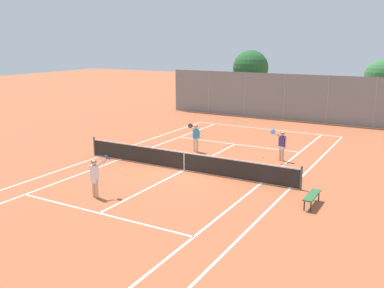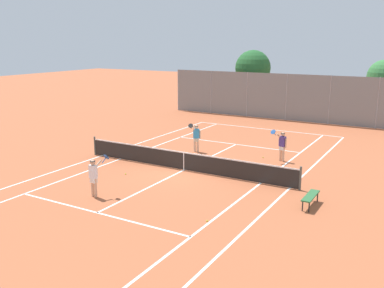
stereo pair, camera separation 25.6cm
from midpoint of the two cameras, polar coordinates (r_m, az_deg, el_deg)
The scene contains 14 objects.
ground_plane at distance 21.72m, azimuth -1.38°, elevation -3.50°, with size 120.00×120.00×0.00m, color #B25B38.
court_line_markings at distance 21.72m, azimuth -1.38°, elevation -3.49°, with size 11.10×23.90×0.01m.
tennis_net at distance 21.58m, azimuth -1.39°, elevation -2.20°, with size 12.00×0.10×1.07m.
player_near_side at distance 18.28m, azimuth -13.22°, elevation -4.15°, with size 0.74×0.72×1.77m.
player_far_left at distance 25.05m, azimuth 0.21°, elevation 1.01°, with size 0.45×0.88×1.77m.
player_far_right at distance 23.62m, azimuth 11.59°, elevation -0.04°, with size 0.82×0.70×1.77m.
loose_tennis_ball_0 at distance 15.75m, azimuth 1.89°, elevation -10.20°, with size 0.07×0.07×0.07m, color #D1DB33.
loose_tennis_ball_1 at distance 24.27m, azimuth 9.12°, elevation -1.74°, with size 0.07×0.07×0.07m, color #D1DB33.
loose_tennis_ball_2 at distance 21.24m, azimuth -9.15°, elevation -3.98°, with size 0.07×0.07×0.07m, color #D1DB33.
loose_tennis_ball_4 at distance 24.84m, azimuth -2.83°, elevation -1.23°, with size 0.07×0.07×0.07m, color #D1DB33.
courtside_bench at distance 17.65m, azimuth 15.31°, elevation -6.70°, with size 0.36×1.50×0.47m.
back_fence at distance 35.93m, azimuth 12.00°, elevation 6.15°, with size 20.86×0.08×3.81m.
tree_behind_left at distance 39.90m, azimuth 7.65°, elevation 9.85°, with size 3.22×3.22×5.59m.
tree_behind_right at distance 37.99m, azimuth 23.78°, elevation 8.10°, with size 2.72×2.72×4.94m.
Camera 1 is at (10.54, -17.89, 6.39)m, focal length 40.00 mm.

